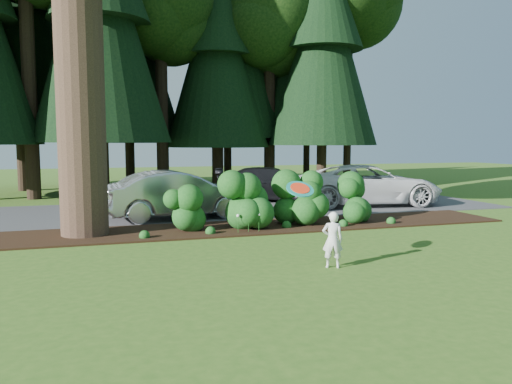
# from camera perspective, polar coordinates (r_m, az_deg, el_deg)

# --- Properties ---
(ground) EXTENTS (80.00, 80.00, 0.00)m
(ground) POSITION_cam_1_polar(r_m,az_deg,el_deg) (11.69, 3.93, -6.76)
(ground) COLOR #325C1A
(ground) RESTS_ON ground
(mulch_bed) EXTENTS (16.00, 2.50, 0.05)m
(mulch_bed) POSITION_cam_1_polar(r_m,az_deg,el_deg) (14.70, -0.68, -4.05)
(mulch_bed) COLOR black
(mulch_bed) RESTS_ON ground
(driveway) EXTENTS (22.00, 6.00, 0.03)m
(driveway) POSITION_cam_1_polar(r_m,az_deg,el_deg) (18.77, -4.41, -1.96)
(driveway) COLOR #38383A
(driveway) RESTS_ON ground
(shrub_row) EXTENTS (6.53, 1.60, 1.61)m
(shrub_row) POSITION_cam_1_polar(r_m,az_deg,el_deg) (14.72, 2.32, -0.96)
(shrub_row) COLOR #154515
(shrub_row) RESTS_ON ground
(lily_cluster) EXTENTS (0.69, 0.09, 0.57)m
(lily_cluster) POSITION_cam_1_polar(r_m,az_deg,el_deg) (13.74, -0.86, -2.76)
(lily_cluster) COLOR #154515
(lily_cluster) RESTS_ON ground
(tree_wall) EXTENTS (25.66, 12.15, 17.09)m
(tree_wall) POSITION_cam_1_polar(r_m,az_deg,el_deg) (28.24, -8.34, 20.01)
(tree_wall) COLOR black
(tree_wall) RESTS_ON ground
(car_silver_wagon) EXTENTS (4.91, 2.24, 1.56)m
(car_silver_wagon) POSITION_cam_1_polar(r_m,az_deg,el_deg) (16.48, -8.84, -0.29)
(car_silver_wagon) COLOR #B6B6BB
(car_silver_wagon) RESTS_ON driveway
(car_white_suv) EXTENTS (6.08, 3.48, 1.60)m
(car_white_suv) POSITION_cam_1_polar(r_m,az_deg,el_deg) (20.28, 12.64, 0.81)
(car_white_suv) COLOR silver
(car_white_suv) RESTS_ON driveway
(car_dark_suv) EXTENTS (5.20, 3.01, 1.42)m
(car_dark_suv) POSITION_cam_1_polar(r_m,az_deg,el_deg) (21.24, 1.89, 0.92)
(car_dark_suv) COLOR black
(car_dark_suv) RESTS_ON driveway
(child) EXTENTS (0.49, 0.40, 1.14)m
(child) POSITION_cam_1_polar(r_m,az_deg,el_deg) (10.18, 8.75, -5.41)
(child) COLOR silver
(child) RESTS_ON ground
(frisbee) EXTENTS (0.56, 0.50, 0.29)m
(frisbee) POSITION_cam_1_polar(r_m,az_deg,el_deg) (9.91, 5.05, 0.36)
(frisbee) COLOR #167C70
(frisbee) RESTS_ON ground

